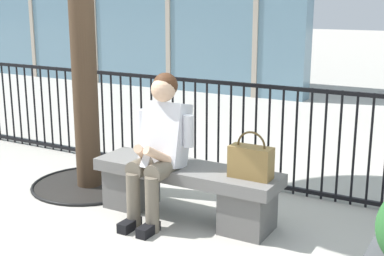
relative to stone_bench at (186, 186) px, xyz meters
name	(u,v)px	position (x,y,z in m)	size (l,w,h in m)	color
ground_plane	(186,217)	(0.00, 0.00, -0.27)	(60.00, 60.00, 0.00)	#B2ADA3
stone_bench	(186,186)	(0.00, 0.00, 0.00)	(1.60, 0.44, 0.45)	slate
seated_person_with_phone	(159,143)	(-0.17, -0.13, 0.38)	(0.52, 0.66, 1.21)	#6B6051
handbag_on_bench	(251,161)	(0.58, -0.01, 0.31)	(0.33, 0.15, 0.37)	olive
plaza_railing	(237,133)	(0.00, 0.97, 0.24)	(9.72, 0.04, 1.02)	black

